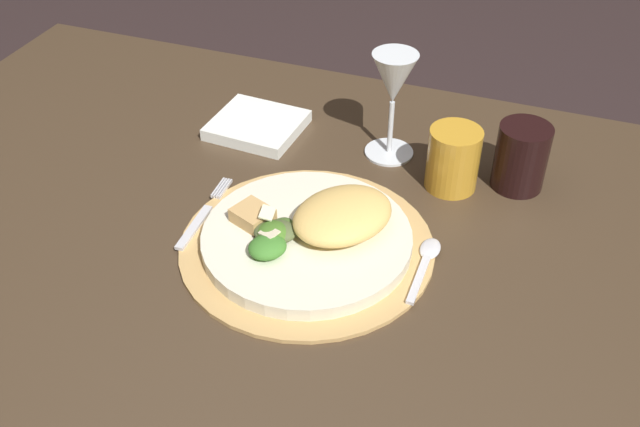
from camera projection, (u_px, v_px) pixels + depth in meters
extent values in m
cube|color=#413121|center=(282.00, 227.00, 1.02)|extent=(1.35, 0.87, 0.02)
cylinder|color=#3C3521|center=(101.00, 192.00, 1.67)|extent=(0.06, 0.06, 0.69)
cylinder|color=tan|center=(307.00, 246.00, 0.97)|extent=(0.33, 0.33, 0.01)
cylinder|color=silver|center=(307.00, 239.00, 0.96)|extent=(0.27, 0.27, 0.02)
ellipsoid|color=#ECBE65|center=(343.00, 215.00, 0.95)|extent=(0.17, 0.18, 0.04)
ellipsoid|color=#437124|center=(273.00, 233.00, 0.94)|extent=(0.04, 0.04, 0.02)
ellipsoid|color=#4D5B33|center=(276.00, 232.00, 0.94)|extent=(0.07, 0.06, 0.02)
ellipsoid|color=#425F28|center=(277.00, 231.00, 0.95)|extent=(0.04, 0.06, 0.01)
ellipsoid|color=#3E7D2B|center=(267.00, 247.00, 0.92)|extent=(0.07, 0.07, 0.02)
cube|color=beige|center=(269.00, 232.00, 0.93)|extent=(0.03, 0.03, 0.01)
cube|color=beige|center=(265.00, 212.00, 0.95)|extent=(0.02, 0.03, 0.01)
cube|color=tan|center=(253.00, 215.00, 0.97)|extent=(0.06, 0.06, 0.02)
cube|color=silver|center=(194.00, 227.00, 0.99)|extent=(0.02, 0.09, 0.00)
cube|color=silver|center=(218.00, 188.00, 1.06)|extent=(0.00, 0.05, 0.00)
cube|color=silver|center=(220.00, 188.00, 1.06)|extent=(0.00, 0.05, 0.00)
cube|color=silver|center=(223.00, 189.00, 1.06)|extent=(0.00, 0.05, 0.00)
cube|color=silver|center=(226.00, 189.00, 1.06)|extent=(0.00, 0.05, 0.00)
cube|color=silver|center=(419.00, 279.00, 0.91)|extent=(0.01, 0.09, 0.00)
ellipsoid|color=silver|center=(430.00, 249.00, 0.96)|extent=(0.03, 0.04, 0.01)
cube|color=white|center=(257.00, 125.00, 1.19)|extent=(0.14, 0.13, 0.02)
cylinder|color=silver|center=(389.00, 152.00, 1.14)|extent=(0.08, 0.08, 0.00)
cylinder|color=silver|center=(391.00, 127.00, 1.11)|extent=(0.01, 0.01, 0.09)
cone|color=silver|center=(394.00, 79.00, 1.06)|extent=(0.07, 0.07, 0.08)
cylinder|color=gold|center=(453.00, 159.00, 1.05)|extent=(0.08, 0.08, 0.09)
cylinder|color=black|center=(521.00, 157.00, 1.05)|extent=(0.08, 0.08, 0.10)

